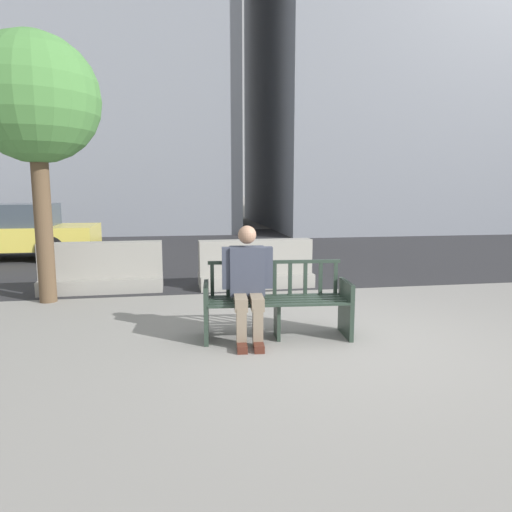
% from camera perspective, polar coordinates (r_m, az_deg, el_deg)
% --- Properties ---
extents(ground_plane, '(200.00, 200.00, 0.00)m').
position_cam_1_polar(ground_plane, '(5.38, 11.69, -10.53)').
color(ground_plane, gray).
extents(street_asphalt, '(120.00, 12.00, 0.01)m').
position_cam_1_polar(street_asphalt, '(13.68, -1.49, 1.13)').
color(street_asphalt, '#28282B').
rests_on(street_asphalt, ground).
extents(street_bench, '(1.72, 0.65, 0.88)m').
position_cam_1_polar(street_bench, '(5.36, 2.62, -6.02)').
color(street_bench, '#28382D').
rests_on(street_bench, ground).
extents(seated_person, '(0.59, 0.74, 1.31)m').
position_cam_1_polar(seated_person, '(5.20, -1.05, -3.13)').
color(seated_person, '#383D4C').
rests_on(seated_person, ground).
extents(jersey_barrier_centre, '(2.02, 0.75, 0.84)m').
position_cam_1_polar(jersey_barrier_centre, '(8.11, -0.03, -1.47)').
color(jersey_barrier_centre, gray).
rests_on(jersey_barrier_centre, ground).
extents(jersey_barrier_left, '(2.01, 0.71, 0.84)m').
position_cam_1_polar(jersey_barrier_left, '(8.18, -18.64, -1.83)').
color(jersey_barrier_left, gray).
rests_on(jersey_barrier_left, ground).
extents(street_tree, '(1.87, 1.87, 3.97)m').
position_cam_1_polar(street_tree, '(7.70, -25.89, 17.00)').
color(street_tree, brown).
rests_on(street_tree, ground).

